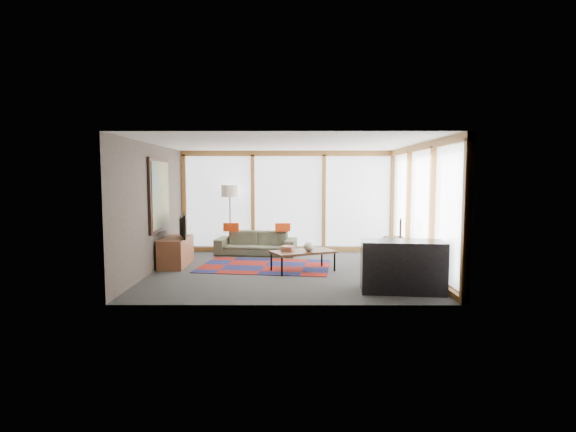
{
  "coord_description": "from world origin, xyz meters",
  "views": [
    {
      "loc": [
        0.03,
        -9.14,
        1.93
      ],
      "look_at": [
        0.0,
        0.4,
        1.1
      ],
      "focal_mm": 28.0,
      "sensor_mm": 36.0,
      "label": 1
    }
  ],
  "objects_px": {
    "coffee_table": "(303,261)",
    "bar_counter": "(402,266)",
    "tv_console": "(176,252)",
    "television": "(179,226)",
    "floor_lamp": "(230,219)",
    "sofa": "(256,243)",
    "bookshelf": "(404,256)"
  },
  "relations": [
    {
      "from": "sofa",
      "to": "floor_lamp",
      "type": "relative_size",
      "value": 1.14
    },
    {
      "from": "tv_console",
      "to": "sofa",
      "type": "bearing_deg",
      "value": 40.6
    },
    {
      "from": "coffee_table",
      "to": "television",
      "type": "height_order",
      "value": "television"
    },
    {
      "from": "bookshelf",
      "to": "television",
      "type": "height_order",
      "value": "television"
    },
    {
      "from": "floor_lamp",
      "to": "television",
      "type": "distance_m",
      "value": 1.88
    },
    {
      "from": "sofa",
      "to": "tv_console",
      "type": "bearing_deg",
      "value": -131.67
    },
    {
      "from": "floor_lamp",
      "to": "tv_console",
      "type": "xyz_separation_m",
      "value": [
        -0.97,
        -1.64,
        -0.56
      ]
    },
    {
      "from": "television",
      "to": "bar_counter",
      "type": "bearing_deg",
      "value": -131.85
    },
    {
      "from": "coffee_table",
      "to": "television",
      "type": "bearing_deg",
      "value": 168.61
    },
    {
      "from": "coffee_table",
      "to": "bar_counter",
      "type": "height_order",
      "value": "bar_counter"
    },
    {
      "from": "coffee_table",
      "to": "television",
      "type": "distance_m",
      "value": 2.79
    },
    {
      "from": "floor_lamp",
      "to": "tv_console",
      "type": "distance_m",
      "value": 1.98
    },
    {
      "from": "television",
      "to": "tv_console",
      "type": "bearing_deg",
      "value": 61.08
    },
    {
      "from": "coffee_table",
      "to": "sofa",
      "type": "bearing_deg",
      "value": 119.43
    },
    {
      "from": "sofa",
      "to": "tv_console",
      "type": "height_order",
      "value": "tv_console"
    },
    {
      "from": "tv_console",
      "to": "television",
      "type": "distance_m",
      "value": 0.58
    },
    {
      "from": "floor_lamp",
      "to": "bar_counter",
      "type": "height_order",
      "value": "floor_lamp"
    },
    {
      "from": "bookshelf",
      "to": "bar_counter",
      "type": "xyz_separation_m",
      "value": [
        -0.5,
        -1.85,
        0.15
      ]
    },
    {
      "from": "tv_console",
      "to": "television",
      "type": "bearing_deg",
      "value": -14.19
    },
    {
      "from": "bookshelf",
      "to": "tv_console",
      "type": "bearing_deg",
      "value": 175.64
    },
    {
      "from": "coffee_table",
      "to": "bookshelf",
      "type": "xyz_separation_m",
      "value": [
        2.12,
        0.19,
        0.07
      ]
    },
    {
      "from": "coffee_table",
      "to": "bookshelf",
      "type": "height_order",
      "value": "bookshelf"
    },
    {
      "from": "television",
      "to": "floor_lamp",
      "type": "bearing_deg",
      "value": -42.55
    },
    {
      "from": "tv_console",
      "to": "bar_counter",
      "type": "xyz_separation_m",
      "value": [
        4.38,
        -2.22,
        0.12
      ]
    },
    {
      "from": "floor_lamp",
      "to": "sofa",
      "type": "bearing_deg",
      "value": -19.01
    },
    {
      "from": "sofa",
      "to": "television",
      "type": "relative_size",
      "value": 2.19
    },
    {
      "from": "sofa",
      "to": "tv_console",
      "type": "distance_m",
      "value": 2.16
    },
    {
      "from": "bar_counter",
      "to": "coffee_table",
      "type": "bearing_deg",
      "value": 140.16
    },
    {
      "from": "bookshelf",
      "to": "television",
      "type": "xyz_separation_m",
      "value": [
        -4.78,
        0.35,
        0.6
      ]
    },
    {
      "from": "coffee_table",
      "to": "bar_counter",
      "type": "relative_size",
      "value": 0.92
    },
    {
      "from": "bookshelf",
      "to": "tv_console",
      "type": "distance_m",
      "value": 4.89
    },
    {
      "from": "coffee_table",
      "to": "tv_console",
      "type": "height_order",
      "value": "tv_console"
    }
  ]
}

